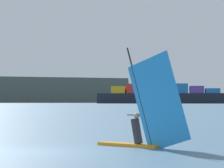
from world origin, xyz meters
name	(u,v)px	position (x,y,z in m)	size (l,w,h in m)	color
ground_plane	(29,152)	(0.00, 0.00, 0.00)	(4000.00, 4000.00, 0.00)	#476B84
windsurfer	(145,120)	(4.27, 1.18, 1.04)	(3.05, 3.19, 3.98)	orange
cargo_ship	(188,95)	(153.48, 536.21, 9.20)	(190.61, 76.04, 39.09)	black
distant_headland	(187,93)	(325.75, 1170.88, 23.33)	(1070.93, 338.71, 46.66)	#4C564C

